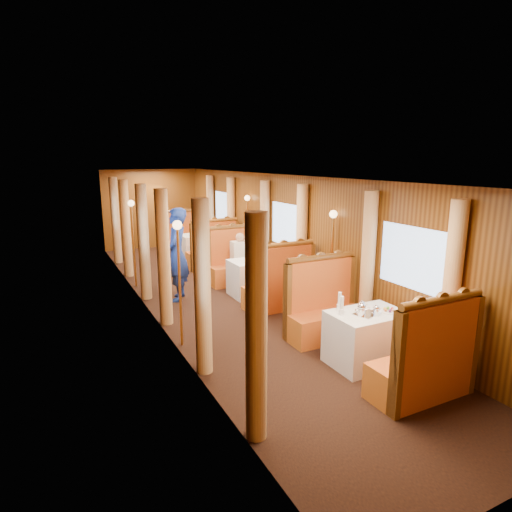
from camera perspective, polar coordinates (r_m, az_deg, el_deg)
floor at (r=8.86m, az=-4.45°, el=-5.78°), size 3.00×12.00×0.01m
ceiling at (r=8.41m, az=-4.75°, el=10.59°), size 3.00×12.00×0.01m
wall_far at (r=14.23m, az=-13.80°, el=6.12°), size 3.00×0.01×2.50m
wall_left at (r=8.11m, az=-14.45°, el=1.24°), size 0.01×12.00×2.50m
wall_right at (r=9.20m, az=4.10°, el=2.96°), size 0.01×12.00×2.50m
doorway_far at (r=14.23m, az=-13.72°, el=5.11°), size 0.80×0.04×2.00m
table_near at (r=6.29m, az=14.58°, el=-10.52°), size 1.05×0.72×0.75m
banquette_near_fwd at (r=5.63m, az=21.56°, el=-13.38°), size 1.30×0.55×1.34m
banquette_near_aft at (r=7.00m, az=9.13°, el=-7.38°), size 1.30×0.55×1.34m
table_mid at (r=9.05m, az=-0.08°, el=-2.87°), size 1.05×0.72×0.75m
banquette_mid_fwd at (r=8.17m, az=3.11°, el=-4.26°), size 1.30×0.55×1.34m
banquette_mid_aft at (r=9.92m, az=-2.71°, el=-1.18°), size 1.30×0.55×1.34m
table_far at (r=12.19m, az=-7.46°, el=1.14°), size 1.05×0.72×0.75m
banquette_far_fwd at (r=11.25m, az=-5.76°, el=0.45°), size 1.30×0.55×1.34m
banquette_far_aft at (r=13.13m, az=-8.94°, el=2.15°), size 1.30×0.55×1.34m
tea_tray at (r=6.08m, az=14.52°, el=-7.48°), size 0.40×0.35×0.01m
teapot_left at (r=5.96m, az=13.89°, el=-7.18°), size 0.20×0.17×0.15m
teapot_right at (r=6.04m, az=15.73°, el=-7.17°), size 0.15×0.11×0.11m
teapot_back at (r=6.14m, az=13.92°, el=-6.71°), size 0.15×0.12×0.11m
fruit_plate at (r=6.25m, az=17.30°, el=-6.96°), size 0.23×0.23×0.05m
cup_inboard at (r=5.95m, az=11.35°, el=-6.76°), size 0.08×0.08×0.26m
cup_outboard at (r=6.12m, az=11.07°, el=-6.19°), size 0.08×0.08×0.26m
rose_vase_mid at (r=8.95m, az=0.02°, el=0.61°), size 0.06×0.06×0.36m
rose_vase_far at (r=12.05m, az=-7.59°, el=3.67°), size 0.06×0.06×0.36m
window_left_near at (r=4.80m, az=-5.29°, el=-3.86°), size 0.01×1.20×0.90m
curtain_left_near_a at (r=4.26m, az=0.03°, el=-9.94°), size 0.22×0.22×2.35m
curtain_left_near_b at (r=5.61m, az=-7.15°, el=-4.35°), size 0.22×0.22×2.35m
window_right_near at (r=6.46m, az=20.04°, el=-0.24°), size 0.01×1.20×0.90m
curtain_right_near_a at (r=5.96m, az=24.56°, el=-4.43°), size 0.22×0.22×2.35m
curtain_right_near_b at (r=6.99m, az=14.67°, el=-1.23°), size 0.22×0.22×2.35m
window_left_mid at (r=8.08m, az=-14.42°, el=2.64°), size 0.01×1.20×0.90m
curtain_left_mid_a at (r=7.41m, az=-12.21°, el=-0.31°), size 0.22×0.22×2.35m
curtain_left_mid_b at (r=8.90m, az=-14.76°, el=1.74°), size 0.22×0.22×2.35m
window_right_mid at (r=9.16m, az=4.04°, el=4.18°), size 0.01×1.20×0.90m
curtain_right_mid_a at (r=8.50m, az=6.08°, el=1.58°), size 0.22×0.22×2.35m
curtain_right_mid_b at (r=9.83m, az=1.17°, el=3.18°), size 0.22×0.22×2.35m
window_left_far at (r=11.49m, az=-18.23°, el=5.33°), size 0.01×1.20×0.90m
curtain_left_far_a at (r=10.78m, az=-16.95°, el=3.48°), size 0.22×0.22×2.35m
curtain_left_far_b at (r=12.31m, az=-18.22°, el=4.50°), size 0.22×0.22×2.35m
window_right_far at (r=12.28m, az=-4.35°, el=6.38°), size 0.01×1.20×0.90m
curtain_right_far_a at (r=11.56m, az=-3.33°, el=4.62°), size 0.22×0.22×2.35m
curtain_right_far_b at (r=12.99m, az=-6.08°, el=5.48°), size 0.22×0.22×2.35m
sconce_left_fore at (r=6.45m, az=-10.27°, el=-0.27°), size 0.14×0.14×1.95m
sconce_right_fore at (r=7.69m, az=10.13°, el=1.85°), size 0.14×0.14×1.95m
sconce_left_aft at (r=9.80m, az=-16.15°, el=3.89°), size 0.14×0.14×1.95m
sconce_right_aft at (r=10.66m, az=-1.17°, el=5.08°), size 0.14×0.14×1.95m
steward at (r=8.73m, az=-10.52°, el=0.18°), size 0.70×0.81×1.89m
passenger at (r=9.60m, az=-2.05°, el=0.31°), size 0.40×0.44×0.76m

